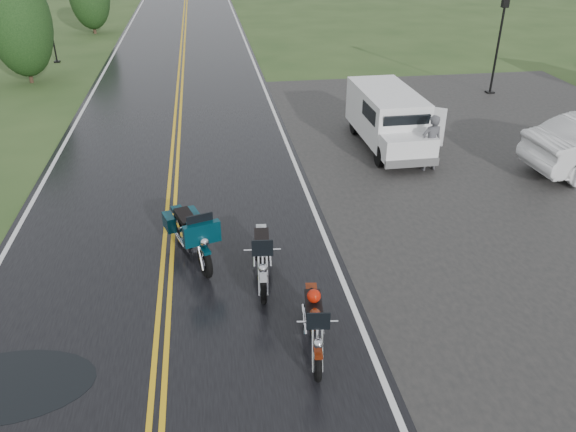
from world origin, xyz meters
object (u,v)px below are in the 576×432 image
(lamp_post_far_right, at_px, (498,47))
(person_at_van, at_px, (431,144))
(motorcycle_teal, at_px, (204,250))
(motorcycle_silver, at_px, (263,276))
(lamp_post_far_left, at_px, (51,28))
(motorcycle_red, at_px, (318,351))
(van_white, at_px, (382,138))

(lamp_post_far_right, bearing_deg, person_at_van, -127.19)
(lamp_post_far_right, bearing_deg, motorcycle_teal, -135.52)
(motorcycle_silver, bearing_deg, motorcycle_teal, 141.43)
(motorcycle_teal, bearing_deg, motorcycle_silver, -61.11)
(motorcycle_teal, bearing_deg, lamp_post_far_right, 26.89)
(person_at_van, bearing_deg, lamp_post_far_left, -55.99)
(motorcycle_silver, xyz_separation_m, person_at_van, (5.79, 5.95, 0.19))
(motorcycle_teal, relative_size, person_at_van, 1.42)
(motorcycle_red, relative_size, motorcycle_teal, 0.87)
(motorcycle_red, bearing_deg, motorcycle_teal, 125.54)
(lamp_post_far_right, bearing_deg, van_white, -135.29)
(motorcycle_teal, distance_m, lamp_post_far_left, 22.67)
(motorcycle_teal, xyz_separation_m, lamp_post_far_left, (-7.44, 21.39, 1.05))
(person_at_van, bearing_deg, lamp_post_far_right, -134.21)
(motorcycle_red, bearing_deg, lamp_post_far_right, 62.45)
(motorcycle_silver, bearing_deg, person_at_van, 50.75)
(motorcycle_silver, distance_m, lamp_post_far_left, 24.09)
(motorcycle_red, height_order, motorcycle_silver, motorcycle_silver)
(motorcycle_red, distance_m, motorcycle_silver, 2.35)
(lamp_post_far_left, bearing_deg, person_at_van, -48.96)
(motorcycle_red, height_order, person_at_van, person_at_van)
(motorcycle_teal, distance_m, person_at_van, 8.47)
(motorcycle_teal, bearing_deg, lamp_post_far_left, 91.60)
(motorcycle_red, height_order, van_white, van_white)
(motorcycle_red, xyz_separation_m, lamp_post_far_right, (10.91, 15.83, 1.37))
(motorcycle_teal, distance_m, lamp_post_far_right, 17.88)
(lamp_post_far_left, relative_size, lamp_post_far_right, 0.89)
(van_white, distance_m, person_at_van, 1.49)
(motorcycle_silver, relative_size, person_at_van, 1.32)
(motorcycle_red, relative_size, van_white, 0.45)
(person_at_van, distance_m, lamp_post_far_right, 9.64)
(motorcycle_teal, distance_m, motorcycle_silver, 1.58)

